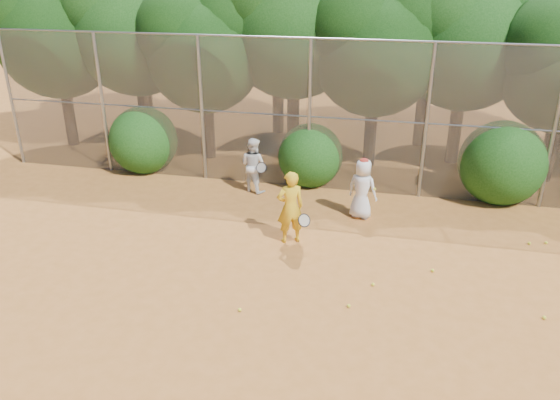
# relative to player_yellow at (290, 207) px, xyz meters

# --- Properties ---
(ground) EXTENTS (80.00, 80.00, 0.00)m
(ground) POSITION_rel_player_yellow_xyz_m (0.82, -2.75, -0.83)
(ground) COLOR #AB6226
(ground) RESTS_ON ground
(fence_back) EXTENTS (20.05, 0.09, 4.03)m
(fence_back) POSITION_rel_player_yellow_xyz_m (0.70, 3.25, 1.22)
(fence_back) COLOR gray
(fence_back) RESTS_ON ground
(tree_0) EXTENTS (4.38, 3.81, 6.00)m
(tree_0) POSITION_rel_player_yellow_xyz_m (-8.62, 5.29, 3.10)
(tree_0) COLOR black
(tree_0) RESTS_ON ground
(tree_1) EXTENTS (4.64, 4.03, 6.35)m
(tree_1) POSITION_rel_player_yellow_xyz_m (-6.12, 5.79, 3.33)
(tree_1) COLOR black
(tree_1) RESTS_ON ground
(tree_2) EXTENTS (3.99, 3.47, 5.47)m
(tree_2) POSITION_rel_player_yellow_xyz_m (-3.63, 5.09, 2.75)
(tree_2) COLOR black
(tree_2) RESTS_ON ground
(tree_3) EXTENTS (4.89, 4.26, 6.70)m
(tree_3) POSITION_rel_player_yellow_xyz_m (-1.11, 6.10, 3.56)
(tree_3) COLOR black
(tree_3) RESTS_ON ground
(tree_4) EXTENTS (4.19, 3.64, 5.73)m
(tree_4) POSITION_rel_player_yellow_xyz_m (1.38, 5.49, 2.92)
(tree_4) COLOR black
(tree_4) RESTS_ON ground
(tree_5) EXTENTS (4.51, 3.92, 6.17)m
(tree_5) POSITION_rel_player_yellow_xyz_m (3.88, 6.29, 3.21)
(tree_5) COLOR black
(tree_5) RESTS_ON ground
(tree_9) EXTENTS (4.83, 4.20, 6.62)m
(tree_9) POSITION_rel_player_yellow_xyz_m (-7.11, 8.09, 3.50)
(tree_9) COLOR black
(tree_9) RESTS_ON ground
(tree_11) EXTENTS (4.64, 4.03, 6.35)m
(tree_11) POSITION_rel_player_yellow_xyz_m (2.88, 7.89, 3.33)
(tree_11) COLOR black
(tree_11) RESTS_ON ground
(bush_0) EXTENTS (2.00, 2.00, 2.00)m
(bush_0) POSITION_rel_player_yellow_xyz_m (-5.18, 3.55, 0.17)
(bush_0) COLOR #144110
(bush_0) RESTS_ON ground
(bush_1) EXTENTS (1.80, 1.80, 1.80)m
(bush_1) POSITION_rel_player_yellow_xyz_m (-0.18, 3.55, 0.07)
(bush_1) COLOR #144110
(bush_1) RESTS_ON ground
(bush_2) EXTENTS (2.20, 2.20, 2.20)m
(bush_2) POSITION_rel_player_yellow_xyz_m (4.82, 3.55, 0.27)
(bush_2) COLOR #144110
(bush_2) RESTS_ON ground
(player_yellow) EXTENTS (0.88, 0.68, 1.67)m
(player_yellow) POSITION_rel_player_yellow_xyz_m (0.00, 0.00, 0.00)
(player_yellow) COLOR gold
(player_yellow) RESTS_ON ground
(player_teen) EXTENTS (0.85, 0.69, 1.52)m
(player_teen) POSITION_rel_player_yellow_xyz_m (1.43, 1.62, -0.08)
(player_teen) COLOR white
(player_teen) RESTS_ON ground
(player_white) EXTENTS (0.91, 0.81, 1.49)m
(player_white) POSITION_rel_player_yellow_xyz_m (-1.57, 2.65, -0.09)
(player_white) COLOR white
(player_white) RESTS_ON ground
(ball_0) EXTENTS (0.07, 0.07, 0.07)m
(ball_0) POSITION_rel_player_yellow_xyz_m (1.94, -1.44, -0.80)
(ball_0) COLOR yellow
(ball_0) RESTS_ON ground
(ball_1) EXTENTS (0.07, 0.07, 0.07)m
(ball_1) POSITION_rel_player_yellow_xyz_m (3.08, -0.66, -0.80)
(ball_1) COLOR yellow
(ball_1) RESTS_ON ground
(ball_2) EXTENTS (0.07, 0.07, 0.07)m
(ball_2) POSITION_rel_player_yellow_xyz_m (1.56, -2.26, -0.80)
(ball_2) COLOR yellow
(ball_2) RESTS_ON ground
(ball_3) EXTENTS (0.07, 0.07, 0.07)m
(ball_3) POSITION_rel_player_yellow_xyz_m (4.95, -1.86, -0.80)
(ball_3) COLOR yellow
(ball_3) RESTS_ON ground
(ball_4) EXTENTS (0.07, 0.07, 0.07)m
(ball_4) POSITION_rel_player_yellow_xyz_m (-0.34, -2.81, -0.80)
(ball_4) COLOR yellow
(ball_4) RESTS_ON ground
(ball_5) EXTENTS (0.07, 0.07, 0.07)m
(ball_5) POSITION_rel_player_yellow_xyz_m (5.21, 1.02, -0.80)
(ball_5) COLOR yellow
(ball_5) RESTS_ON ground
(ball_6) EXTENTS (0.07, 0.07, 0.07)m
(ball_6) POSITION_rel_player_yellow_xyz_m (5.58, 1.13, -0.80)
(ball_6) COLOR yellow
(ball_6) RESTS_ON ground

